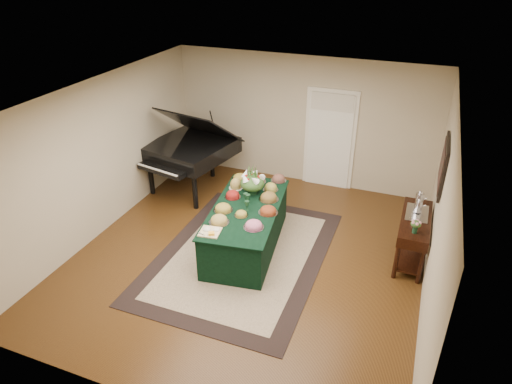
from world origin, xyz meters
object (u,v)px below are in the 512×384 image
at_px(grand_piano, 190,149).
at_px(mahogany_sideboard, 414,228).
at_px(buffet_table, 246,227).
at_px(floral_centerpiece, 252,180).

bearing_deg(grand_piano, mahogany_sideboard, -11.83).
distance_m(buffet_table, grand_piano, 2.47).
bearing_deg(buffet_table, mahogany_sideboard, 13.07).
xyz_separation_m(floral_centerpiece, mahogany_sideboard, (2.71, 0.14, -0.41)).
height_order(floral_centerpiece, mahogany_sideboard, floral_centerpiece).
bearing_deg(buffet_table, floral_centerpiece, 98.97).
distance_m(floral_centerpiece, mahogany_sideboard, 2.75).
distance_m(buffet_table, floral_centerpiece, 0.80).
height_order(buffet_table, floral_centerpiece, floral_centerpiece).
bearing_deg(floral_centerpiece, grand_piano, 148.80).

